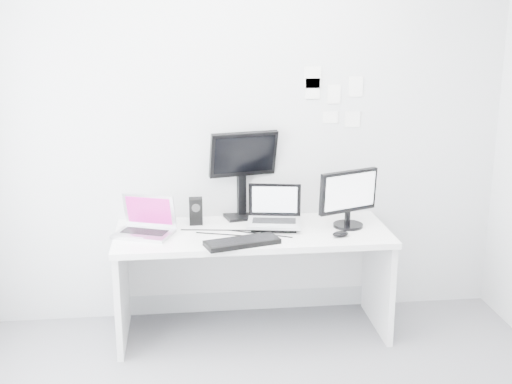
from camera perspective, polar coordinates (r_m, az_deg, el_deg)
back_wall at (r=4.56m, az=-0.77°, el=5.46°), size 3.60×0.00×3.60m
desk at (r=4.50m, az=-0.28°, el=-7.77°), size 1.80×0.70×0.73m
macbook at (r=4.30m, az=-9.73°, el=-2.03°), size 0.43×0.38×0.27m
speaker at (r=4.51m, az=-5.20°, el=-1.65°), size 0.11×0.11×0.18m
dell_laptop at (r=4.37m, az=1.58°, el=-1.34°), size 0.39×0.33×0.29m
rear_monitor at (r=4.56m, az=-1.16°, el=1.59°), size 0.49×0.27×0.64m
samsung_monitor at (r=4.44m, az=8.01°, el=-0.51°), size 0.48×0.35×0.40m
keyboard at (r=4.11m, az=-1.20°, el=-4.34°), size 0.49×0.29×0.03m
mouse at (r=4.29m, az=7.28°, el=-3.60°), size 0.13×0.10×0.04m
wall_note_0 at (r=4.58m, az=4.90°, el=8.86°), size 0.10×0.00×0.14m
wall_note_1 at (r=4.62m, az=6.74°, el=8.37°), size 0.09×0.00×0.13m
wall_note_2 at (r=4.65m, az=8.58°, el=8.97°), size 0.10×0.00×0.14m
wall_note_3 at (r=4.63m, az=6.43°, el=6.40°), size 0.11×0.00×0.08m
wall_note_4 at (r=4.57m, az=4.89°, el=9.80°), size 0.12×0.00×0.15m
wall_note_5 at (r=4.67m, az=8.31°, el=6.21°), size 0.11×0.00×0.11m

